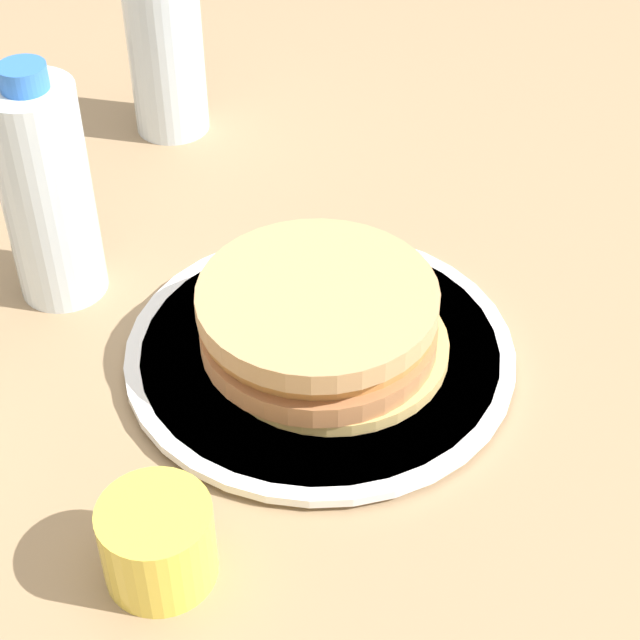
{
  "coord_description": "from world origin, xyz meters",
  "views": [
    {
      "loc": [
        -0.49,
        0.28,
        0.55
      ],
      "look_at": [
        0.02,
        -0.02,
        0.04
      ],
      "focal_mm": 60.0,
      "sensor_mm": 36.0,
      "label": 1
    }
  ],
  "objects": [
    {
      "name": "water_bottle_near",
      "position": [
        0.2,
        0.11,
        0.09
      ],
      "size": [
        0.07,
        0.07,
        0.2
      ],
      "color": "silver",
      "rests_on": "ground_plane"
    },
    {
      "name": "pancake_stack",
      "position": [
        0.02,
        -0.02,
        0.04
      ],
      "size": [
        0.19,
        0.18,
        0.06
      ],
      "color": "tan",
      "rests_on": "plate"
    },
    {
      "name": "ground_plane",
      "position": [
        0.0,
        0.0,
        0.0
      ],
      "size": [
        4.0,
        4.0,
        0.0
      ],
      "primitive_type": "plane",
      "color": "#9E7F5B"
    },
    {
      "name": "plate",
      "position": [
        0.02,
        -0.02,
        0.01
      ],
      "size": [
        0.29,
        0.29,
        0.01
      ],
      "color": "white",
      "rests_on": "ground_plane"
    },
    {
      "name": "water_bottle_mid",
      "position": [
        0.38,
        -0.07,
        0.11
      ],
      "size": [
        0.07,
        0.07,
        0.23
      ],
      "color": "silver",
      "rests_on": "ground_plane"
    },
    {
      "name": "juice_glass",
      "position": [
        -0.1,
        0.16,
        0.03
      ],
      "size": [
        0.07,
        0.07,
        0.06
      ],
      "color": "yellow",
      "rests_on": "ground_plane"
    }
  ]
}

